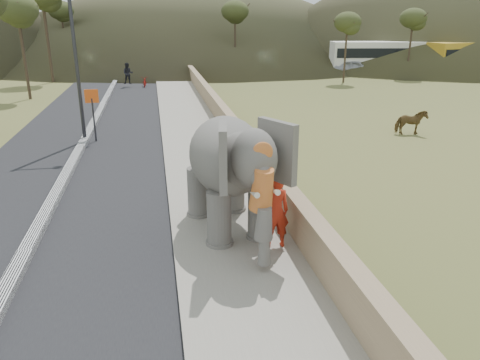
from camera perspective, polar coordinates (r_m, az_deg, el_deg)
name	(u,v)px	position (r m, az deg, el deg)	size (l,w,h in m)	color
ground	(234,248)	(11.82, -0.74, -8.26)	(160.00, 160.00, 0.00)	olive
road	(81,150)	(21.30, -18.85, 3.45)	(7.00, 120.00, 0.03)	black
median	(80,148)	(21.28, -18.88, 3.69)	(0.35, 120.00, 0.22)	black
walkway	(197,144)	(21.11, -5.32, 4.44)	(3.00, 120.00, 0.15)	#9E9687
parapet	(233,132)	(21.19, -0.89, 5.91)	(0.30, 120.00, 1.10)	tan
lamppost	(80,31)	(22.08, -18.89, 16.81)	(1.76, 0.36, 8.00)	#2F3135
signboard	(93,106)	(22.29, -17.53, 8.56)	(0.60, 0.08, 2.40)	#2D2D33
cow	(411,122)	(24.27, 20.10, 6.60)	(0.65, 1.44, 1.21)	brown
distant_car	(356,68)	(48.23, 13.91, 13.16)	(1.70, 4.23, 1.44)	#BBBCC3
bus_white	(387,58)	(50.21, 17.43, 14.03)	(2.50, 11.00, 3.10)	white
bus_orange	(476,58)	(53.35, 26.83, 13.15)	(2.50, 11.00, 3.10)	gold
hill_far	(191,6)	(80.62, -5.95, 20.35)	(80.00, 80.00, 14.00)	brown
elephant_and_man	(228,171)	(12.08, -1.49, 1.05)	(2.83, 4.57, 3.09)	slate
motorcyclist	(136,77)	(39.67, -12.56, 12.12)	(2.04, 1.66, 1.95)	maroon
trees	(188,40)	(37.85, -6.34, 16.61)	(48.67, 44.08, 8.68)	#473828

